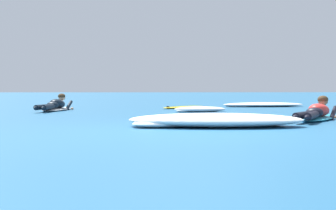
{
  "coord_description": "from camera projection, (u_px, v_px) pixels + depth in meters",
  "views": [
    {
      "loc": [
        -0.8,
        -6.94,
        0.64
      ],
      "look_at": [
        -0.11,
        4.78,
        0.23
      ],
      "focal_mm": 50.68,
      "sensor_mm": 36.0,
      "label": 1
    }
  ],
  "objects": [
    {
      "name": "whitewater_back",
      "position": [
        216.0,
        120.0,
        7.95
      ],
      "size": [
        3.01,
        1.39,
        0.23
      ],
      "color": "white",
      "rests_on": "ground"
    },
    {
      "name": "ground_plane",
      "position": [
        163.0,
        106.0,
        16.97
      ],
      "size": [
        120.0,
        120.0,
        0.0
      ],
      "primitive_type": "plane",
      "color": "#235B84"
    },
    {
      "name": "whitewater_front",
      "position": [
        263.0,
        105.0,
        16.6
      ],
      "size": [
        2.92,
        1.17,
        0.15
      ],
      "color": "white",
      "rests_on": "ground"
    },
    {
      "name": "surfer_far",
      "position": [
        56.0,
        106.0,
        13.61
      ],
      "size": [
        0.82,
        2.52,
        0.53
      ],
      "color": "white",
      "rests_on": "ground"
    },
    {
      "name": "surfer_near",
      "position": [
        317.0,
        113.0,
        9.53
      ],
      "size": [
        1.68,
        2.31,
        0.53
      ],
      "color": "#2DB2D1",
      "rests_on": "ground"
    },
    {
      "name": "drifting_surfboard",
      "position": [
        184.0,
        107.0,
        15.38
      ],
      "size": [
        1.75,
        1.79,
        0.16
      ],
      "color": "yellow",
      "rests_on": "ground"
    },
    {
      "name": "whitewater_mid_right",
      "position": [
        200.0,
        109.0,
        12.9
      ],
      "size": [
        1.49,
        0.71,
        0.15
      ],
      "color": "white",
      "rests_on": "ground"
    }
  ]
}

